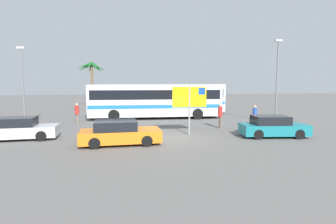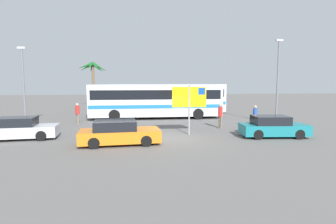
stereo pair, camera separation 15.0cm
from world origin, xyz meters
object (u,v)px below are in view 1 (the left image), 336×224
Objects in this scene: ferry_sign at (190,99)px; pedestrian_crossing_lot at (77,112)px; bus_front_coach at (155,99)px; car_silver at (20,129)px; car_teal at (273,127)px; car_orange at (119,133)px; pedestrian_by_bus at (220,114)px; bus_rear_coach at (167,97)px; pedestrian_near_sign at (255,115)px.

ferry_sign reaches higher than pedestrian_crossing_lot.
bus_front_coach reaches higher than pedestrian_crossing_lot.
ferry_sign is 9.83m from pedestrian_crossing_lot.
bus_front_coach is 7.24m from pedestrian_crossing_lot.
car_teal is at bearing -9.33° from car_silver.
car_orange is at bearing -169.56° from car_teal.
pedestrian_by_bus is at bearing 5.31° from car_silver.
bus_rear_coach is 14.79m from car_orange.
bus_front_coach is 9.42m from pedestrian_near_sign.
pedestrian_by_bus is at bearing 27.26° from car_orange.
car_orange is at bearing -133.65° from pedestrian_near_sign.
bus_rear_coach is at bearing 141.47° from pedestrian_near_sign.
pedestrian_by_bus is (2.73, 2.18, -1.25)m from ferry_sign.
pedestrian_by_bus is at bearing 39.22° from ferry_sign.
car_silver is at bearing -20.18° from pedestrian_by_bus.
pedestrian_crossing_lot is at bearing 63.55° from car_silver.
pedestrian_crossing_lot is (-8.09, -6.47, -0.77)m from bus_rear_coach.
bus_front_coach is 10.99m from car_orange.
pedestrian_by_bus is (13.04, 2.31, 0.44)m from car_silver.
car_teal is 2.42× the size of pedestrian_crossing_lot.
car_silver is (-15.27, 1.22, 0.00)m from car_teal.
car_silver is 6.24m from car_orange.
bus_front_coach is 8.51m from ferry_sign.
bus_front_coach is 6.70× the size of pedestrian_by_bus.
ferry_sign is 0.76× the size of car_silver.
bus_rear_coach reaches higher than pedestrian_by_bus.
car_orange is (-2.88, -10.55, -1.15)m from bus_front_coach.
pedestrian_near_sign reaches higher than car_orange.
car_orange is at bearing -105.28° from bus_front_coach.
ferry_sign is 3.71m from pedestrian_by_bus.
pedestrian_by_bus reaches higher than pedestrian_near_sign.
bus_front_coach is 11.74m from car_teal.
bus_rear_coach reaches higher than car_silver.
ferry_sign is 5.42m from car_teal.
pedestrian_near_sign is at bearing -43.23° from bus_front_coach.
pedestrian_crossing_lot reaches higher than car_orange.
pedestrian_near_sign is (5.31, -9.95, -0.79)m from bus_rear_coach.
bus_front_coach is 7.20× the size of pedestrian_near_sign.
bus_front_coach is 2.93× the size of car_teal.
pedestrian_near_sign is at bearing 89.48° from car_teal.
bus_rear_coach is 14.19m from car_teal.
pedestrian_crossing_lot is at bearing 157.98° from car_teal.
pedestrian_by_bus reaches higher than pedestrian_crossing_lot.
bus_rear_coach reaches higher than car_teal.
car_teal is 0.93× the size of car_orange.
pedestrian_near_sign is (5.31, 1.93, -1.33)m from ferry_sign.
car_teal is (6.50, -9.71, -1.15)m from bus_front_coach.
ferry_sign reaches higher than car_orange.
bus_rear_coach reaches higher than car_orange.
bus_rear_coach is at bearing 66.60° from bus_front_coach.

